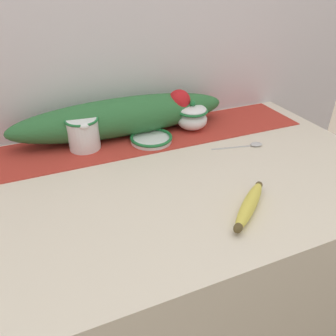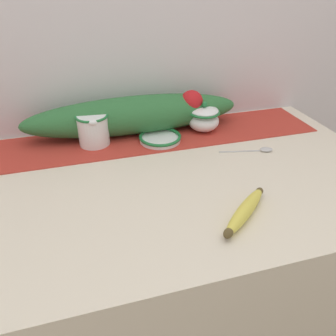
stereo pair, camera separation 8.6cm
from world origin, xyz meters
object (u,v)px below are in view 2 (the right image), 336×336
cream_pitcher (93,128)px  spoon (263,150)px  banana (245,211)px  small_dish (160,138)px  sugar_bowl (204,118)px

cream_pitcher → spoon: (0.51, -0.19, -0.05)m
banana → small_dish: bearing=101.8°
sugar_bowl → small_dish: 0.18m
cream_pitcher → spoon: bearing=-20.9°
sugar_bowl → spoon: 0.24m
small_dish → spoon: 0.34m
cream_pitcher → banana: size_ratio=0.70×
sugar_bowl → small_dish: size_ratio=0.78×
cream_pitcher → sugar_bowl: (0.38, -0.00, -0.01)m
spoon → sugar_bowl: bearing=135.5°
spoon → banana: bearing=-115.1°
cream_pitcher → sugar_bowl: sugar_bowl is taller
sugar_bowl → spoon: bearing=-56.4°
sugar_bowl → spoon: size_ratio=0.64×
cream_pitcher → small_dish: bearing=-10.4°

